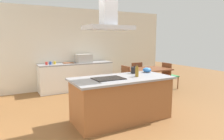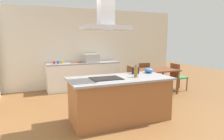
{
  "view_description": "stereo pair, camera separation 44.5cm",
  "coord_description": "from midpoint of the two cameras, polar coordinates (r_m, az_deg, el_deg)",
  "views": [
    {
      "loc": [
        -2.09,
        -3.48,
        1.68
      ],
      "look_at": [
        -0.01,
        0.4,
        1.0
      ],
      "focal_mm": 32.27,
      "sensor_mm": 36.0,
      "label": 1
    },
    {
      "loc": [
        -1.69,
        -3.67,
        1.68
      ],
      "look_at": [
        -0.01,
        0.4,
        1.0
      ],
      "focal_mm": 32.27,
      "sensor_mm": 36.0,
      "label": 2
    }
  ],
  "objects": [
    {
      "name": "tea_kettle",
      "position": [
        4.62,
        9.42,
        -0.14
      ],
      "size": [
        0.22,
        0.17,
        0.17
      ],
      "color": "black",
      "rests_on": "kitchen_island"
    },
    {
      "name": "cutting_board",
      "position": [
        6.75,
        -8.36,
        2.12
      ],
      "size": [
        0.34,
        0.24,
        0.02
      ],
      "primitive_type": "cube",
      "color": "brown",
      "rests_on": "back_counter"
    },
    {
      "name": "chair_facing_back_wall",
      "position": [
        6.97,
        10.46,
        -1.04
      ],
      "size": [
        0.42,
        0.42,
        0.89
      ],
      "color": "#33934C",
      "rests_on": "ground"
    },
    {
      "name": "dining_table",
      "position": [
        6.41,
        13.72,
        -0.57
      ],
      "size": [
        1.4,
        0.9,
        0.75
      ],
      "color": "brown",
      "rests_on": "ground"
    },
    {
      "name": "wall_back",
      "position": [
        7.09,
        -6.97,
        6.05
      ],
      "size": [
        7.2,
        0.1,
        2.7
      ],
      "primitive_type": "cube",
      "color": "beige",
      "rests_on": "ground"
    },
    {
      "name": "chair_at_left_end",
      "position": [
        5.95,
        6.5,
        -2.64
      ],
      "size": [
        0.42,
        0.42,
        0.89
      ],
      "color": "#33934C",
      "rests_on": "ground"
    },
    {
      "name": "countertop_microwave",
      "position": [
        6.83,
        -4.08,
        3.38
      ],
      "size": [
        0.5,
        0.38,
        0.28
      ],
      "primitive_type": "cube",
      "color": "#B2AFAA",
      "rests_on": "back_counter"
    },
    {
      "name": "back_counter",
      "position": [
        6.83,
        -6.21,
        -1.65
      ],
      "size": [
        2.41,
        0.62,
        0.9
      ],
      "color": "white",
      "rests_on": "ground"
    },
    {
      "name": "olive_oil_bottle",
      "position": [
        4.19,
        9.79,
        -0.6
      ],
      "size": [
        0.07,
        0.07,
        0.25
      ],
      "color": "olive",
      "rests_on": "kitchen_island"
    },
    {
      "name": "kitchen_island",
      "position": [
        4.22,
        5.25,
        -8.14
      ],
      "size": [
        2.08,
        0.99,
        0.9
      ],
      "color": "#995B33",
      "rests_on": "ground"
    },
    {
      "name": "coffee_mug_red",
      "position": [
        6.5,
        -14.21,
        2.02
      ],
      "size": [
        0.08,
        0.08,
        0.09
      ],
      "primitive_type": "cylinder",
      "color": "red",
      "rests_on": "back_counter"
    },
    {
      "name": "coffee_mug_yellow",
      "position": [
        6.59,
        -12.07,
        2.18
      ],
      "size": [
        0.08,
        0.08,
        0.09
      ],
      "primitive_type": "cylinder",
      "color": "gold",
      "rests_on": "back_counter"
    },
    {
      "name": "range_hood",
      "position": [
        3.93,
        1.56,
        14.94
      ],
      "size": [
        0.9,
        0.55,
        0.78
      ],
      "color": "#ADADB2"
    },
    {
      "name": "mixing_bowl",
      "position": [
        4.79,
        13.01,
        -0.14
      ],
      "size": [
        0.2,
        0.2,
        0.11
      ],
      "primitive_type": "ellipsoid",
      "color": "#2D6BB7",
      "rests_on": "kitchen_island"
    },
    {
      "name": "cooktop",
      "position": [
        3.98,
        1.49,
        -2.42
      ],
      "size": [
        0.6,
        0.44,
        0.01
      ],
      "primitive_type": "cube",
      "color": "black",
      "rests_on": "kitchen_island"
    },
    {
      "name": "ground",
      "position": [
        5.67,
        -1.93,
        -8.47
      ],
      "size": [
        16.0,
        16.0,
        0.0
      ],
      "primitive_type": "plane",
      "color": "brown"
    },
    {
      "name": "coffee_mug_blue",
      "position": [
        6.55,
        -13.2,
        2.1
      ],
      "size": [
        0.08,
        0.08,
        0.09
      ],
      "primitive_type": "cylinder",
      "color": "#2D56B2",
      "rests_on": "back_counter"
    },
    {
      "name": "chair_at_right_end",
      "position": [
        7.01,
        19.74,
        -1.37
      ],
      "size": [
        0.42,
        0.42,
        0.89
      ],
      "color": "#33934C",
      "rests_on": "ground"
    }
  ]
}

